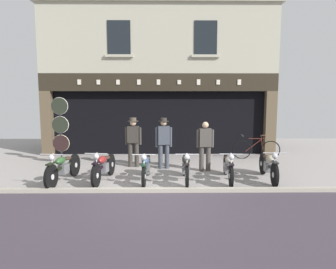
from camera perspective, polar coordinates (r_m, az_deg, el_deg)
name	(u,v)px	position (r m, az deg, el deg)	size (l,w,h in m)	color
ground	(155,208)	(7.17, -2.40, -13.14)	(21.53, 22.00, 0.18)	#9A9390
shop_facade	(160,111)	(14.74, -1.50, 4.21)	(9.83, 4.42, 6.21)	black
motorcycle_far_left	(63,167)	(9.38, -18.33, -5.62)	(0.62, 2.08, 0.93)	black
motorcycle_left	(104,166)	(9.24, -11.50, -5.63)	(0.62, 2.00, 0.92)	black
motorcycle_center_left	(146,167)	(9.06, -3.96, -5.83)	(0.62, 2.04, 0.90)	black
motorcycle_center	(186,167)	(9.00, 3.22, -5.84)	(0.62, 2.05, 0.92)	black
motorcycle_center_right	(228,166)	(9.26, 10.80, -5.65)	(0.62, 2.03, 0.91)	black
motorcycle_right	(269,166)	(9.58, 17.64, -5.35)	(0.62, 2.05, 0.93)	black
salesman_left	(133,140)	(10.83, -6.26, -0.90)	(0.56, 0.36, 1.68)	#38332D
shopkeeper_center	(164,141)	(10.50, -0.79, -1.12)	(0.56, 0.34, 1.70)	#3D424C
salesman_right	(205,144)	(10.21, 6.69, -1.71)	(0.56, 0.26, 1.60)	#47423D
tyre_sign_pole	(60,125)	(11.83, -18.82, 1.55)	(0.61, 0.06, 2.36)	#232328
advert_board_near	(216,111)	(13.30, 8.67, 4.12)	(0.76, 0.03, 1.02)	beige
leaning_bicycle	(256,149)	(12.66, 15.64, -2.51)	(1.81, 0.50, 0.95)	black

